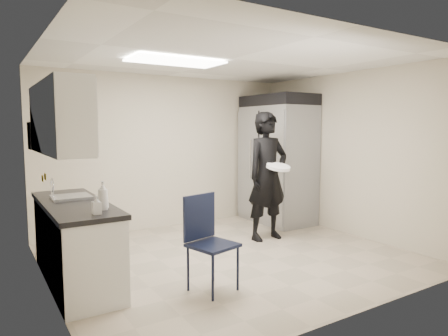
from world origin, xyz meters
TOP-DOWN VIEW (x-y plane):
  - floor at (0.00, 0.00)m, footprint 4.50×4.50m
  - ceiling at (0.00, 0.00)m, footprint 4.50×4.50m
  - back_wall at (0.00, 2.00)m, footprint 4.50×0.00m
  - left_wall at (-2.25, 0.00)m, footprint 0.00×4.00m
  - right_wall at (2.25, 0.00)m, footprint 0.00×4.00m
  - ceiling_panel at (-0.60, 0.40)m, footprint 1.20×0.60m
  - lower_counter at (-1.95, 0.20)m, footprint 0.60×1.90m
  - countertop at (-1.95, 0.20)m, footprint 0.64×1.95m
  - sink at (-1.93, 0.45)m, footprint 0.42×0.40m
  - faucet at (-2.13, 0.45)m, footprint 0.02×0.02m
  - upper_cabinets at (-2.08, 0.20)m, footprint 0.35×1.80m
  - towel_dispenser at (-2.14, 1.35)m, footprint 0.22×0.30m
  - notice_sticker_left at (-2.24, 0.10)m, footprint 0.00×0.12m
  - notice_sticker_right at (-2.24, 0.30)m, footprint 0.00×0.12m
  - commercial_fridge at (1.83, 1.27)m, footprint 0.80×1.35m
  - fridge_compressor at (1.83, 1.27)m, footprint 0.80×1.35m
  - folding_chair at (-0.77, -0.83)m, footprint 0.53×0.53m
  - man_tuxedo at (0.94, 0.43)m, footprint 0.73×0.49m
  - bucket_lid at (0.94, 0.18)m, footprint 0.36×0.36m
  - soap_bottle_a at (-1.79, -0.40)m, footprint 0.11×0.11m
  - soap_bottle_b at (-1.90, -0.57)m, footprint 0.08×0.09m

SIDE VIEW (x-z plane):
  - floor at x=0.00m, z-range 0.00..0.00m
  - lower_counter at x=-1.95m, z-range 0.00..0.86m
  - folding_chair at x=-0.77m, z-range 0.00..0.99m
  - sink at x=-1.93m, z-range 0.80..0.94m
  - countertop at x=-1.95m, z-range 0.86..0.91m
  - man_tuxedo at x=0.94m, z-range 0.00..1.96m
  - soap_bottle_b at x=-1.90m, z-range 0.91..1.09m
  - faucet at x=-2.13m, z-range 0.90..1.14m
  - commercial_fridge at x=1.83m, z-range 0.00..2.10m
  - soap_bottle_a at x=-1.79m, z-range 0.91..1.20m
  - bucket_lid at x=0.94m, z-range 1.12..1.17m
  - notice_sticker_right at x=-2.24m, z-range 1.15..1.21m
  - notice_sticker_left at x=-2.24m, z-range 1.19..1.25m
  - back_wall at x=0.00m, z-range -0.95..3.55m
  - left_wall at x=-2.25m, z-range -0.70..3.30m
  - right_wall at x=2.25m, z-range -0.70..3.30m
  - towel_dispenser at x=-2.14m, z-range 1.45..1.80m
  - upper_cabinets at x=-2.08m, z-range 1.45..2.20m
  - fridge_compressor at x=1.83m, z-range 2.10..2.30m
  - ceiling_panel at x=-0.60m, z-range 2.56..2.58m
  - ceiling at x=0.00m, z-range 2.60..2.60m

